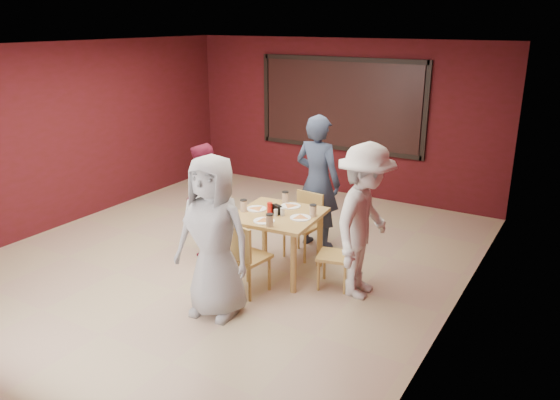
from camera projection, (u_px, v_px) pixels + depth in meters
The scene contains 11 objects.
floor at pixel (229, 257), 7.48m from camera, with size 7.00×7.00×0.00m, color tan.
window_blinds at pixel (340, 105), 9.77m from camera, with size 3.00×0.02×1.50m, color black.
dining_table at pixel (278, 221), 6.83m from camera, with size 1.10×1.10×0.95m.
chair_front at pixel (244, 254), 6.35m from camera, with size 0.49×0.49×0.90m.
chair_back at pixel (305, 221), 7.44m from camera, with size 0.46×0.46×0.87m.
chair_left at pixel (228, 225), 7.35m from camera, with size 0.51×0.51×0.83m.
chair_right at pixel (341, 252), 6.51m from camera, with size 0.48×0.48×0.82m.
diner_front at pixel (213, 237), 5.81m from camera, with size 0.88×0.57×1.81m, color #9B9B9B.
diner_back at pixel (318, 182), 7.60m from camera, with size 0.69×0.45×1.90m, color #2D3951.
diner_left at pixel (203, 199), 7.44m from camera, with size 0.75×0.58×1.54m, color maroon.
diner_right at pixel (364, 221), 6.22m from camera, with size 1.18×0.68×1.83m, color silver.
Camera 1 is at (4.13, -5.51, 3.11)m, focal length 35.00 mm.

